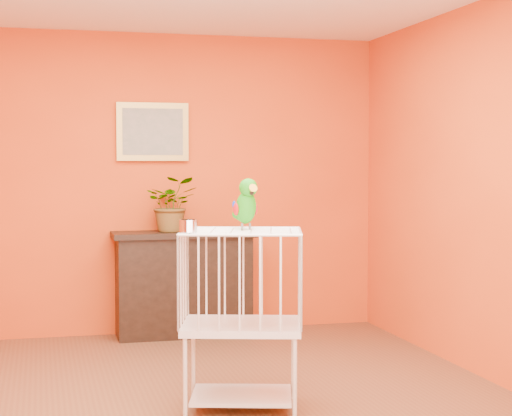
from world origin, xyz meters
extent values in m
plane|color=brown|center=(0.00, 0.00, 0.00)|extent=(4.50, 4.50, 0.00)
plane|color=#D94A14|center=(0.00, 2.25, 1.30)|extent=(4.00, 0.00, 4.00)
plane|color=#D94A14|center=(0.00, -2.25, 1.30)|extent=(4.00, 0.00, 4.00)
plane|color=#D94A14|center=(2.00, 0.00, 1.30)|extent=(0.00, 4.50, 4.50)
cube|color=black|center=(0.24, 2.04, 0.42)|extent=(1.13, 0.38, 0.85)
cube|color=black|center=(0.24, 2.04, 0.87)|extent=(1.21, 0.43, 0.05)
cube|color=black|center=(0.24, 1.87, 0.42)|extent=(0.79, 0.02, 0.42)
cube|color=#4E2716|center=(0.00, 1.99, 0.33)|extent=(0.05, 0.17, 0.26)
cube|color=#37562B|center=(0.08, 1.99, 0.33)|extent=(0.05, 0.17, 0.26)
cube|color=#4E2716|center=(0.16, 1.99, 0.33)|extent=(0.05, 0.17, 0.26)
cube|color=#37562B|center=(0.25, 1.99, 0.33)|extent=(0.05, 0.17, 0.26)
cube|color=#4E2716|center=(0.35, 1.99, 0.33)|extent=(0.05, 0.17, 0.26)
imported|color=#26722D|center=(0.14, 2.04, 1.08)|extent=(0.49, 0.53, 0.37)
cube|color=#B99842|center=(0.00, 2.22, 1.75)|extent=(0.62, 0.03, 0.50)
cube|color=gray|center=(0.00, 2.21, 1.75)|extent=(0.52, 0.01, 0.40)
cube|color=silver|center=(0.21, -0.23, 0.09)|extent=(0.69, 0.60, 0.02)
cube|color=silver|center=(0.21, -0.23, 0.50)|extent=(0.82, 0.71, 0.04)
cube|color=silver|center=(0.21, -0.23, 1.07)|extent=(0.82, 0.71, 0.01)
cylinder|color=silver|center=(-0.16, -0.37, 0.24)|extent=(0.03, 0.03, 0.48)
cylinder|color=silver|center=(0.45, -0.54, 0.24)|extent=(0.03, 0.03, 0.48)
cylinder|color=silver|center=(-0.03, 0.09, 0.24)|extent=(0.03, 0.03, 0.48)
cylinder|color=silver|center=(0.58, -0.08, 0.24)|extent=(0.03, 0.03, 0.48)
cylinder|color=silver|center=(-0.13, -0.33, 1.12)|extent=(0.10, 0.10, 0.07)
cylinder|color=#59544C|center=(0.22, -0.19, 1.10)|extent=(0.01, 0.01, 0.04)
cylinder|color=#59544C|center=(0.27, -0.18, 1.10)|extent=(0.01, 0.01, 0.04)
ellipsoid|color=#179609|center=(0.25, -0.18, 1.22)|extent=(0.14, 0.19, 0.22)
ellipsoid|color=#179609|center=(0.25, -0.22, 1.33)|extent=(0.13, 0.13, 0.11)
cone|color=orange|center=(0.26, -0.27, 1.32)|extent=(0.06, 0.08, 0.07)
cone|color=black|center=(0.26, -0.26, 1.30)|extent=(0.03, 0.03, 0.03)
sphere|color=black|center=(0.22, -0.24, 1.35)|extent=(0.02, 0.02, 0.02)
sphere|color=black|center=(0.29, -0.23, 1.35)|extent=(0.02, 0.02, 0.02)
ellipsoid|color=#A50C0C|center=(0.19, -0.18, 1.21)|extent=(0.04, 0.07, 0.08)
ellipsoid|color=navy|center=(0.31, -0.17, 1.21)|extent=(0.04, 0.07, 0.08)
cone|color=#179609|center=(0.24, -0.11, 1.14)|extent=(0.09, 0.16, 0.12)
camera|label=1|loc=(-0.95, -5.15, 1.48)|focal=60.00mm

